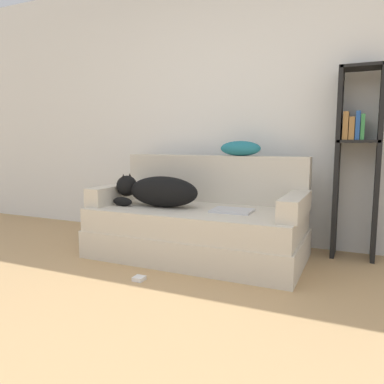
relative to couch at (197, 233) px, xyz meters
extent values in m
plane|color=tan|center=(0.22, -1.69, -0.21)|extent=(20.00, 20.00, 0.00)
cube|color=white|center=(0.22, 0.72, 1.14)|extent=(7.51, 0.06, 2.70)
cube|color=beige|center=(0.00, 0.00, -0.09)|extent=(1.80, 0.93, 0.24)
cube|color=beige|center=(0.00, -0.01, 0.12)|extent=(1.76, 0.89, 0.19)
cube|color=beige|center=(0.00, 0.39, 0.44)|extent=(1.76, 0.15, 0.44)
cube|color=beige|center=(-0.83, -0.01, 0.30)|extent=(0.15, 0.74, 0.16)
cube|color=beige|center=(0.83, -0.01, 0.30)|extent=(0.15, 0.74, 0.16)
ellipsoid|color=black|center=(-0.29, -0.07, 0.35)|extent=(0.65, 0.25, 0.27)
sphere|color=black|center=(-0.67, -0.07, 0.38)|extent=(0.19, 0.19, 0.19)
cone|color=black|center=(-0.67, -0.12, 0.45)|extent=(0.07, 0.07, 0.08)
cone|color=black|center=(-0.67, -0.01, 0.45)|extent=(0.07, 0.07, 0.08)
ellipsoid|color=black|center=(-0.64, -0.18, 0.26)|extent=(0.19, 0.06, 0.08)
cube|color=silver|center=(0.33, -0.04, 0.23)|extent=(0.33, 0.25, 0.02)
ellipsoid|color=teal|center=(0.26, 0.38, 0.72)|extent=(0.37, 0.18, 0.13)
cube|color=black|center=(1.08, 0.54, 0.59)|extent=(0.04, 0.26, 1.60)
cube|color=black|center=(1.39, 0.54, 0.59)|extent=(0.04, 0.26, 1.60)
cube|color=black|center=(1.24, 0.54, 1.38)|extent=(0.33, 0.26, 0.02)
cube|color=black|center=(1.24, 0.54, 0.78)|extent=(0.33, 0.26, 0.02)
cube|color=olive|center=(1.13, 0.52, 0.91)|extent=(0.04, 0.20, 0.23)
cube|color=olive|center=(1.18, 0.52, 0.89)|extent=(0.04, 0.20, 0.19)
cube|color=#234C93|center=(1.22, 0.52, 0.91)|extent=(0.03, 0.20, 0.23)
cube|color=#337F42|center=(1.26, 0.52, 0.90)|extent=(0.03, 0.20, 0.21)
cube|color=white|center=(-0.14, -0.70, -0.20)|extent=(0.08, 0.08, 0.03)
camera|label=1|loc=(1.27, -2.89, 0.78)|focal=35.00mm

